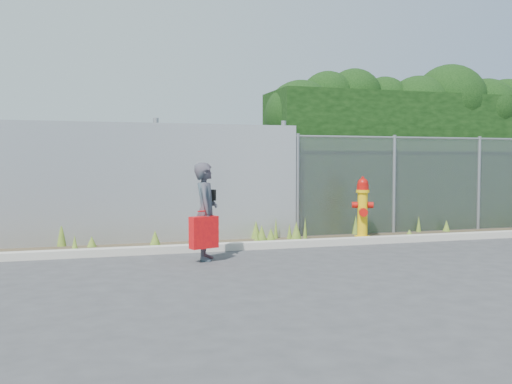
{
  "coord_description": "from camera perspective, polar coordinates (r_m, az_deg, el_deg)",
  "views": [
    {
      "loc": [
        -3.03,
        -7.48,
        1.49
      ],
      "look_at": [
        -0.3,
        1.4,
        1.0
      ],
      "focal_mm": 40.0,
      "sensor_mm": 36.0,
      "label": 1
    }
  ],
  "objects": [
    {
      "name": "ground",
      "position": [
        8.2,
        4.93,
        -7.45
      ],
      "size": [
        80.0,
        80.0,
        0.0
      ],
      "primitive_type": "plane",
      "color": "#38383A",
      "rests_on": "ground"
    },
    {
      "name": "curb",
      "position": [
        9.86,
        0.99,
        -5.32
      ],
      "size": [
        16.0,
        0.22,
        0.12
      ],
      "primitive_type": "cube",
      "color": "#ACA89B",
      "rests_on": "ground"
    },
    {
      "name": "weed_strip",
      "position": [
        10.64,
        2.52,
        -4.56
      ],
      "size": [
        16.0,
        1.27,
        0.55
      ],
      "color": "#3E3323",
      "rests_on": "ground"
    },
    {
      "name": "corrugated_fence",
      "position": [
        10.49,
        -18.26,
        0.75
      ],
      "size": [
        8.5,
        0.21,
        2.3
      ],
      "color": "#A8AAAF",
      "rests_on": "ground"
    },
    {
      "name": "chainlink_fence",
      "position": [
        12.77,
        17.68,
        0.81
      ],
      "size": [
        6.5,
        0.07,
        2.05
      ],
      "color": "gray",
      "rests_on": "ground"
    },
    {
      "name": "hedge",
      "position": [
        13.72,
        15.99,
        5.09
      ],
      "size": [
        7.48,
        1.74,
        3.76
      ],
      "color": "black",
      "rests_on": "ground"
    },
    {
      "name": "fire_hydrant",
      "position": [
        11.18,
        10.63,
        -1.67
      ],
      "size": [
        0.41,
        0.36,
        1.21
      ],
      "rotation": [
        0.0,
        0.0,
        -0.38
      ],
      "color": "yellow",
      "rests_on": "ground"
    },
    {
      "name": "woman",
      "position": [
        8.66,
        -5.05,
        -1.96
      ],
      "size": [
        0.48,
        0.61,
        1.48
      ],
      "primitive_type": "imported",
      "rotation": [
        0.0,
        0.0,
        1.31
      ],
      "color": "#105B69",
      "rests_on": "ground"
    },
    {
      "name": "red_tote_bag",
      "position": [
        8.48,
        -5.24,
        -4.03
      ],
      "size": [
        0.43,
        0.16,
        0.56
      ],
      "rotation": [
        0.0,
        0.0,
        0.34
      ],
      "color": "#A80910"
    },
    {
      "name": "black_shoulder_bag",
      "position": [
        8.76,
        -4.77,
        -0.31
      ],
      "size": [
        0.22,
        0.09,
        0.17
      ],
      "rotation": [
        0.0,
        0.0,
        -0.13
      ],
      "color": "black"
    }
  ]
}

